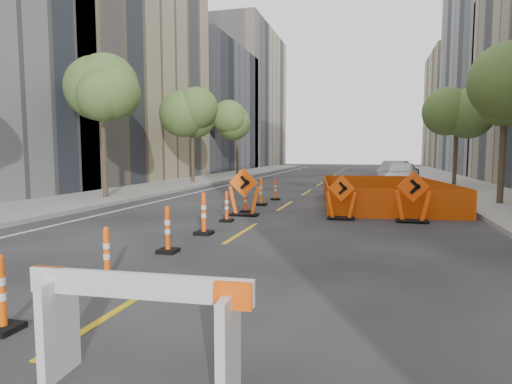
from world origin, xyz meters
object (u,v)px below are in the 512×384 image
(chevron_sign_center, at_px, (341,197))
(parked_car_mid, at_px, (394,171))
(channelizer_2, at_px, (107,254))
(parked_car_far, at_px, (401,169))
(channelizer_3, at_px, (168,229))
(channelizer_4, at_px, (204,214))
(parked_car_near, at_px, (402,174))
(channelizer_7, at_px, (261,192))
(chevron_sign_left, at_px, (244,192))
(channelizer_6, at_px, (246,200))
(channelizer_5, at_px, (227,206))
(chevron_sign_right, at_px, (413,197))
(channelizer_1, at_px, (1,293))
(barricade_board, at_px, (139,331))
(channelizer_8, at_px, (275,189))

(chevron_sign_center, height_order, parked_car_mid, parked_car_mid)
(channelizer_2, xyz_separation_m, parked_car_far, (6.93, 34.37, 0.22))
(channelizer_3, bearing_deg, parked_car_mid, 76.76)
(channelizer_4, xyz_separation_m, parked_car_near, (6.15, 17.62, 0.24))
(channelizer_2, height_order, channelizer_7, channelizer_7)
(channelizer_3, bearing_deg, parked_car_far, 77.96)
(chevron_sign_left, bearing_deg, channelizer_6, 93.84)
(channelizer_2, height_order, channelizer_5, channelizer_5)
(chevron_sign_left, xyz_separation_m, chevron_sign_right, (5.52, 0.01, -0.02))
(parked_car_far, bearing_deg, channelizer_5, -117.84)
(chevron_sign_center, bearing_deg, channelizer_6, -177.27)
(channelizer_1, relative_size, channelizer_7, 0.86)
(chevron_sign_right, relative_size, barricade_board, 0.73)
(channelizer_4, height_order, parked_car_far, parked_car_far)
(channelizer_1, bearing_deg, channelizer_7, 90.14)
(parked_car_mid, bearing_deg, parked_car_far, 96.96)
(channelizer_3, distance_m, channelizer_8, 10.75)
(channelizer_3, bearing_deg, barricade_board, -65.93)
(channelizer_6, height_order, barricade_board, barricade_board)
(channelizer_7, bearing_deg, parked_car_far, 73.54)
(parked_car_mid, bearing_deg, chevron_sign_center, -82.75)
(channelizer_1, distance_m, channelizer_2, 2.15)
(channelizer_8, bearing_deg, chevron_sign_left, -89.92)
(chevron_sign_left, height_order, barricade_board, chevron_sign_left)
(channelizer_3, xyz_separation_m, chevron_sign_left, (0.04, 5.68, 0.31))
(channelizer_3, height_order, channelizer_6, channelizer_3)
(channelizer_6, xyz_separation_m, parked_car_far, (7.01, 25.76, 0.23))
(channelizer_7, distance_m, channelizer_8, 2.16)
(chevron_sign_center, bearing_deg, chevron_sign_left, -164.73)
(parked_car_far, bearing_deg, barricade_board, -110.88)
(channelizer_7, distance_m, parked_car_near, 12.78)
(chevron_sign_center, height_order, barricade_board, chevron_sign_center)
(channelizer_2, xyz_separation_m, chevron_sign_right, (5.61, 7.84, 0.34))
(barricade_board, bearing_deg, parked_car_far, 79.15)
(channelizer_1, xyz_separation_m, channelizer_3, (0.07, 4.30, 0.03))
(channelizer_1, height_order, channelizer_8, same)
(channelizer_8, xyz_separation_m, chevron_sign_right, (5.52, -5.06, 0.32))
(channelizer_8, bearing_deg, channelizer_7, -93.48)
(channelizer_5, relative_size, channelizer_8, 1.00)
(channelizer_7, relative_size, chevron_sign_left, 0.68)
(parked_car_far, bearing_deg, chevron_sign_left, -118.23)
(channelizer_4, height_order, channelizer_5, channelizer_4)
(chevron_sign_center, bearing_deg, channelizer_2, -98.83)
(channelizer_4, distance_m, barricade_board, 7.50)
(parked_car_far, bearing_deg, channelizer_1, -114.55)
(channelizer_4, distance_m, chevron_sign_right, 6.61)
(channelizer_3, bearing_deg, channelizer_8, 89.85)
(channelizer_3, distance_m, parked_car_far, 32.94)
(channelizer_1, bearing_deg, barricade_board, -16.96)
(chevron_sign_center, bearing_deg, channelizer_8, 138.07)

